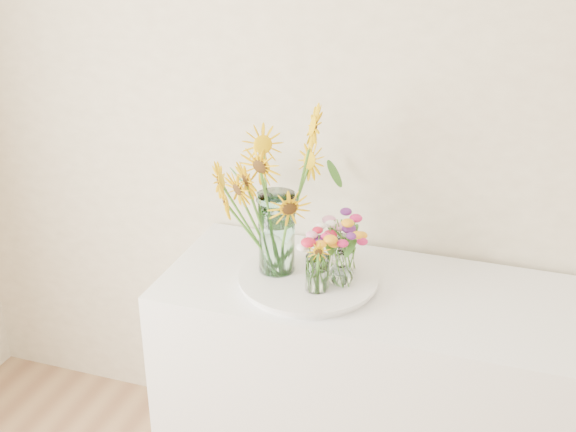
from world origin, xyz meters
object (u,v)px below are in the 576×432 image
at_px(small_vase_c, 343,255).
at_px(tray, 308,281).
at_px(counter, 367,399).
at_px(small_vase_a, 317,273).
at_px(mason_jar, 277,233).
at_px(small_vase_b, 341,268).

bearing_deg(small_vase_c, tray, -142.55).
bearing_deg(tray, counter, 11.73).
distance_m(counter, small_vase_c, 0.55).
bearing_deg(small_vase_a, counter, 35.71).
bearing_deg(small_vase_c, small_vase_a, -107.95).
relative_size(mason_jar, small_vase_c, 2.18).
height_order(counter, small_vase_b, small_vase_b).
height_order(counter, tray, tray).
height_order(counter, small_vase_a, small_vase_a).
bearing_deg(small_vase_b, tray, 175.40).
bearing_deg(counter, mason_jar, -174.37).
xyz_separation_m(tray, small_vase_a, (0.05, -0.07, 0.07)).
bearing_deg(small_vase_a, tray, 125.13).
height_order(counter, small_vase_c, small_vase_c).
bearing_deg(mason_jar, counter, 5.63).
bearing_deg(small_vase_b, counter, 28.07).
height_order(tray, small_vase_a, small_vase_a).
bearing_deg(tray, small_vase_c, 37.45).
xyz_separation_m(counter, small_vase_c, (-0.11, 0.03, 0.54)).
xyz_separation_m(counter, small_vase_b, (-0.10, -0.05, 0.53)).
height_order(counter, mason_jar, mason_jar).
bearing_deg(counter, tray, -168.27).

